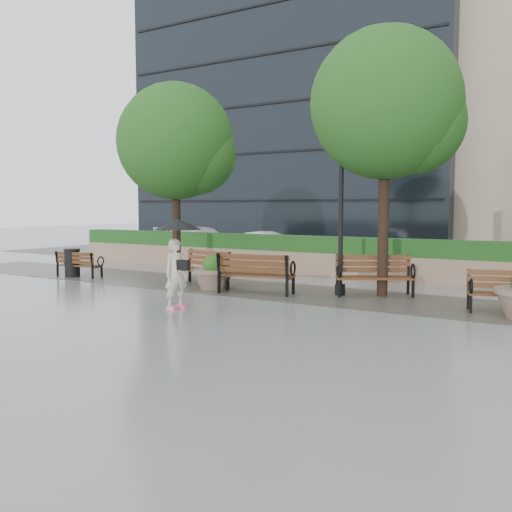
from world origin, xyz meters
The scene contains 18 objects.
ground centered at (0.00, 0.00, 0.00)m, with size 100.00×100.00×0.00m, color gray.
cobble_strip centered at (0.00, 3.00, 0.01)m, with size 28.00×3.20×0.01m, color #383330.
hedge_wall centered at (0.00, 7.00, 0.66)m, with size 24.00×0.80×1.35m.
asphalt_street centered at (0.00, 11.00, 0.00)m, with size 40.00×7.00×0.00m, color black.
bldg_glass centered at (-9.00, 22.00, 12.50)m, with size 20.00×10.00×25.00m, color black.
bench_0 centered at (-7.53, 2.21, 0.25)m, with size 1.66×0.83×0.86m.
bench_1 centered at (-2.74, 2.72, 0.31)m, with size 2.07×1.23×1.04m.
bench_2 centered at (-0.51, 2.26, 0.33)m, with size 2.17×1.21×1.10m.
bench_3 centered at (2.36, 3.62, 0.32)m, with size 2.12×1.69×1.08m.
bench_4 centered at (5.77, 2.91, 0.28)m, with size 1.86×1.21×0.94m.
planter_left centered at (-2.00, 2.34, 0.39)m, with size 1.18×1.18×0.99m.
trash_bin centered at (-7.77, 2.13, 0.45)m, with size 0.54×0.54×0.90m, color black.
lamppost centered at (1.54, 3.24, 1.98)m, with size 0.28×0.28×4.47m.
tree_0 centered at (-4.67, 4.14, 4.41)m, with size 3.89×3.87×6.47m.
tree_1 centered at (2.71, 3.76, 4.89)m, with size 3.91×3.89×6.97m.
car_left centered at (-8.71, 10.44, 0.71)m, with size 1.99×4.90×1.42m, color silver.
car_right centered at (-5.02, 10.48, 0.64)m, with size 1.35×3.87×1.28m, color silver.
pedestrian centered at (-0.83, -0.65, 1.27)m, with size 1.14×1.14×2.09m.
Camera 1 is at (7.70, -10.75, 2.38)m, focal length 40.00 mm.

